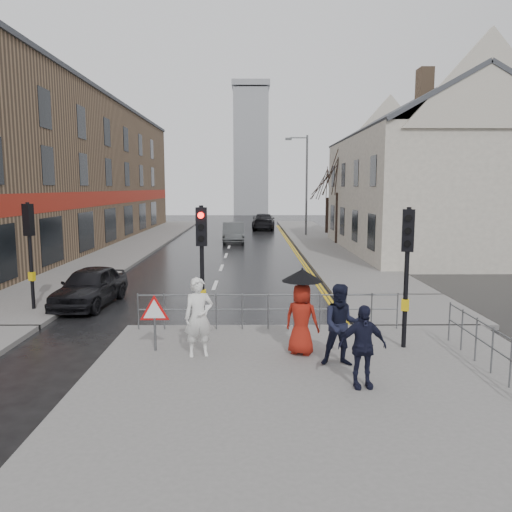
{
  "coord_description": "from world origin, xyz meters",
  "views": [
    {
      "loc": [
        1.48,
        -12.7,
        4.0
      ],
      "look_at": [
        1.66,
        4.61,
        1.61
      ],
      "focal_mm": 35.0,
      "sensor_mm": 36.0,
      "label": 1
    }
  ],
  "objects_px": {
    "pedestrian_b": "(342,325)",
    "car_mid": "(233,233)",
    "car_parked": "(90,286)",
    "pedestrian_a": "(199,317)",
    "pedestrian_with_umbrella": "(302,308)",
    "pedestrian_d": "(362,346)"
  },
  "relations": [
    {
      "from": "pedestrian_a",
      "to": "pedestrian_with_umbrella",
      "type": "xyz_separation_m",
      "value": [
        2.37,
        0.11,
        0.19
      ]
    },
    {
      "from": "pedestrian_a",
      "to": "pedestrian_b",
      "type": "xyz_separation_m",
      "value": [
        3.16,
        -0.64,
        -0.01
      ]
    },
    {
      "from": "pedestrian_with_umbrella",
      "to": "pedestrian_b",
      "type": "bearing_deg",
      "value": -43.54
    },
    {
      "from": "pedestrian_a",
      "to": "car_parked",
      "type": "distance_m",
      "value": 7.05
    },
    {
      "from": "pedestrian_b",
      "to": "car_parked",
      "type": "xyz_separation_m",
      "value": [
        -7.45,
        6.22,
        -0.38
      ]
    },
    {
      "from": "pedestrian_d",
      "to": "car_mid",
      "type": "distance_m",
      "value": 27.27
    },
    {
      "from": "pedestrian_b",
      "to": "pedestrian_d",
      "type": "distance_m",
      "value": 1.22
    },
    {
      "from": "pedestrian_with_umbrella",
      "to": "car_mid",
      "type": "relative_size",
      "value": 0.45
    },
    {
      "from": "pedestrian_with_umbrella",
      "to": "pedestrian_d",
      "type": "distance_m",
      "value": 2.2
    },
    {
      "from": "pedestrian_b",
      "to": "car_mid",
      "type": "relative_size",
      "value": 0.41
    },
    {
      "from": "pedestrian_a",
      "to": "car_mid",
      "type": "height_order",
      "value": "pedestrian_a"
    },
    {
      "from": "pedestrian_a",
      "to": "car_mid",
      "type": "distance_m",
      "value": 25.21
    },
    {
      "from": "pedestrian_b",
      "to": "car_mid",
      "type": "bearing_deg",
      "value": 98.77
    },
    {
      "from": "pedestrian_b",
      "to": "car_parked",
      "type": "relative_size",
      "value": 0.46
    },
    {
      "from": "car_parked",
      "to": "car_mid",
      "type": "height_order",
      "value": "car_mid"
    },
    {
      "from": "pedestrian_d",
      "to": "pedestrian_a",
      "type": "bearing_deg",
      "value": 145.63
    },
    {
      "from": "pedestrian_b",
      "to": "car_mid",
      "type": "xyz_separation_m",
      "value": [
        -3.24,
        25.85,
        -0.31
      ]
    },
    {
      "from": "pedestrian_a",
      "to": "pedestrian_d",
      "type": "bearing_deg",
      "value": -41.34
    },
    {
      "from": "pedestrian_b",
      "to": "car_parked",
      "type": "distance_m",
      "value": 9.71
    },
    {
      "from": "pedestrian_a",
      "to": "car_mid",
      "type": "relative_size",
      "value": 0.41
    },
    {
      "from": "car_parked",
      "to": "pedestrian_with_umbrella",
      "type": "bearing_deg",
      "value": -34.14
    },
    {
      "from": "pedestrian_a",
      "to": "car_parked",
      "type": "xyz_separation_m",
      "value": [
        -4.28,
        5.58,
        -0.39
      ]
    }
  ]
}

